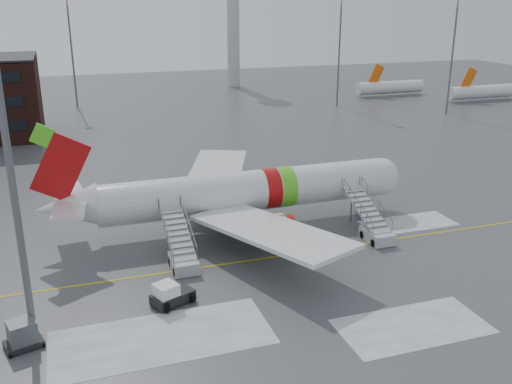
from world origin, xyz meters
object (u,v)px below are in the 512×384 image
object	(u,v)px
airstair_fwd	(373,227)
light_mast_near	(10,170)
airliner	(240,192)
uld_container	(23,335)
airstair_aft	(182,253)
pushback_tug	(170,295)

from	to	relation	value
airstair_fwd	light_mast_near	world-z (taller)	light_mast_near
airliner	uld_container	size ratio (longest dim) A/B	13.60
airstair_aft	pushback_tug	world-z (taller)	airstair_aft
uld_container	light_mast_near	distance (m)	10.46
airstair_fwd	airstair_aft	xyz separation A→B (m)	(-17.56, 0.00, 0.00)
airstair_fwd	light_mast_near	xyz separation A→B (m)	(-28.66, -7.39, 10.20)
airstair_aft	pushback_tug	xyz separation A→B (m)	(-2.03, -5.90, -0.32)
airstair_aft	pushback_tug	bearing A→B (deg)	-108.95
airstair_aft	light_mast_near	xyz separation A→B (m)	(-11.10, -7.39, 10.20)
airstair_aft	light_mast_near	bearing A→B (deg)	-146.34
uld_container	pushback_tug	bearing A→B (deg)	13.36
airstair_fwd	airstair_aft	distance (m)	17.56
airstair_aft	light_mast_near	distance (m)	16.79
airliner	airstair_fwd	world-z (taller)	airliner
airliner	airstair_aft	xyz separation A→B (m)	(-6.96, -6.54, -2.35)
pushback_tug	light_mast_near	distance (m)	13.97
pushback_tug	airstair_aft	bearing A→B (deg)	71.05
airliner	uld_container	distance (m)	23.90
airstair_aft	pushback_tug	distance (m)	6.25
airliner	uld_container	world-z (taller)	airliner
pushback_tug	uld_container	size ratio (longest dim) A/B	1.30
pushback_tug	uld_container	world-z (taller)	uld_container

